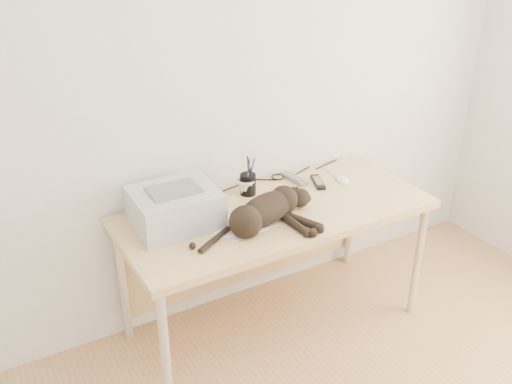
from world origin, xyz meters
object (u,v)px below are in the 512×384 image
printer (175,207)px  mug (246,187)px  desk (267,224)px  mouse (343,178)px  pen_cup (248,184)px  cat (264,213)px

printer → mug: (0.45, 0.11, -0.05)m
desk → mouse: (0.49, 0.01, 0.15)m
pen_cup → mouse: size_ratio=1.83×
printer → desk: bearing=-3.1°
printer → mouse: (0.99, -0.02, -0.07)m
pen_cup → mouse: (0.54, -0.12, -0.04)m
cat → desk: bearing=40.0°
pen_cup → printer: bearing=-167.1°
mug → pen_cup: bearing=-9.0°
printer → cat: (0.37, -0.22, -0.02)m
mug → cat: bearing=-104.1°
cat → mug: cat is taller
cat → pen_cup: bearing=58.9°
cat → mouse: (0.63, 0.21, -0.05)m
mug → pen_cup: pen_cup is taller
mouse → desk: bearing=-165.5°
cat → mug: (0.08, 0.33, -0.03)m
pen_cup → desk: bearing=-71.7°
printer → pen_cup: pen_cup is taller
desk → pen_cup: 0.24m
mug → pen_cup: (0.01, -0.00, 0.02)m
desk → cat: cat is taller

